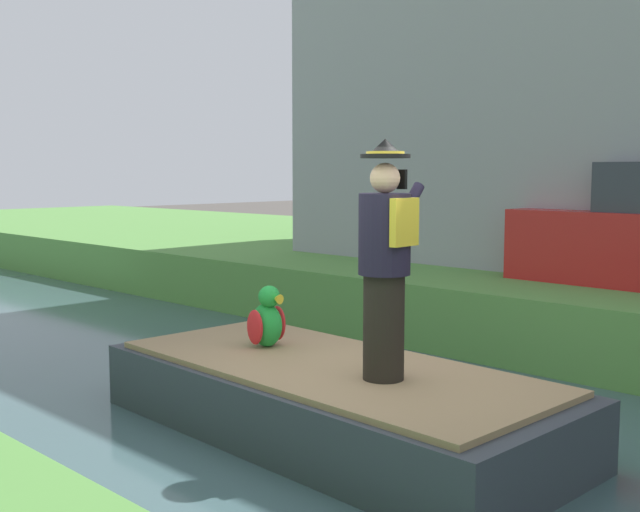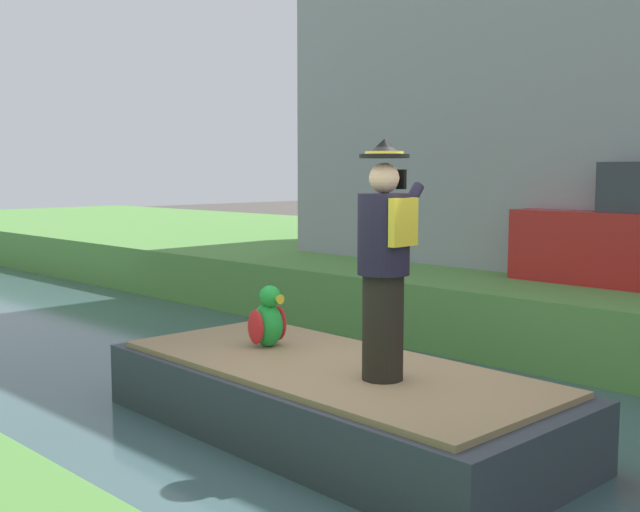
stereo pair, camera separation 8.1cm
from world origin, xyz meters
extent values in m
plane|color=#4C4742|center=(0.00, 0.00, 0.00)|extent=(80.00, 80.00, 0.00)
cube|color=#3D565B|center=(0.00, 0.00, 0.05)|extent=(5.88, 48.00, 0.10)
cube|color=#333842|center=(0.00, 0.46, 0.38)|extent=(1.95, 4.26, 0.56)
cube|color=#997A56|center=(0.00, 0.46, 0.69)|extent=(1.79, 3.92, 0.05)
cylinder|color=black|center=(-0.07, -0.17, 1.12)|extent=(0.32, 0.32, 0.82)
cylinder|color=black|center=(-0.07, -0.17, 1.84)|extent=(0.40, 0.40, 0.62)
cube|color=gold|center=(-0.07, -0.36, 1.94)|extent=(0.28, 0.06, 0.36)
sphere|color=#DBA884|center=(-0.07, -0.17, 2.27)|extent=(0.23, 0.23, 0.23)
cylinder|color=black|center=(-0.07, -0.17, 2.43)|extent=(0.38, 0.38, 0.03)
cone|color=black|center=(-0.07, -0.17, 2.50)|extent=(0.26, 0.26, 0.12)
cylinder|color=gold|center=(-0.07, -0.17, 2.46)|extent=(0.29, 0.29, 0.02)
cylinder|color=black|center=(0.15, -0.21, 2.02)|extent=(0.38, 0.09, 0.43)
cube|color=black|center=(0.06, -0.23, 2.26)|extent=(0.03, 0.08, 0.15)
ellipsoid|color=green|center=(0.06, 1.32, 0.91)|extent=(0.26, 0.32, 0.40)
sphere|color=green|center=(0.06, 1.28, 1.18)|extent=(0.20, 0.20, 0.20)
cone|color=yellow|center=(0.06, 1.18, 1.17)|extent=(0.09, 0.09, 0.09)
ellipsoid|color=red|center=(-0.08, 1.32, 0.91)|extent=(0.08, 0.20, 0.32)
ellipsoid|color=red|center=(0.20, 1.32, 0.91)|extent=(0.08, 0.20, 0.32)
camera|label=1|loc=(-4.66, -3.96, 2.32)|focal=43.91mm
camera|label=2|loc=(-4.61, -4.02, 2.32)|focal=43.91mm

